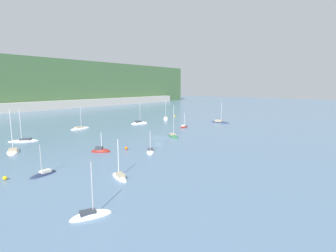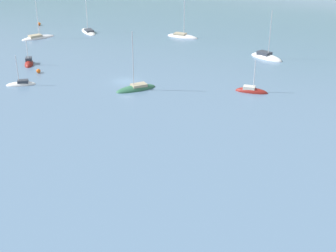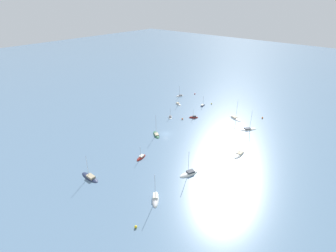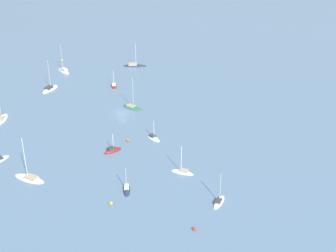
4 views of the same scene
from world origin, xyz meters
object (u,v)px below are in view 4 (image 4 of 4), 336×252
sailboat_6 (1,120)px  sailboat_9 (135,66)px  sailboat_0 (153,138)px  sailboat_10 (113,151)px  sailboat_1 (30,179)px  mooring_buoy_4 (111,203)px  sailboat_3 (50,89)px  sailboat_12 (114,86)px  sailboat_7 (219,202)px  mooring_buoy_2 (62,60)px  sailboat_11 (127,190)px  sailboat_4 (64,71)px  mooring_buoy_3 (128,140)px  sailboat_5 (182,172)px  sailboat_2 (132,108)px  mooring_buoy_1 (194,229)px

sailboat_6 → sailboat_9: sailboat_6 is taller
sailboat_0 → sailboat_6: size_ratio=0.61×
sailboat_6 → sailboat_10: bearing=-116.5°
sailboat_1 → mooring_buoy_4: 22.62m
sailboat_3 → sailboat_12: size_ratio=1.72×
sailboat_7 → mooring_buoy_2: sailboat_7 is taller
sailboat_9 → sailboat_11: bearing=-85.4°
sailboat_4 → mooring_buoy_2: (12.12, 3.65, 0.27)m
mooring_buoy_4 → sailboat_3: bearing=25.7°
sailboat_10 → mooring_buoy_4: (-23.02, -3.19, 0.26)m
sailboat_0 → sailboat_1: size_ratio=0.53×
sailboat_10 → mooring_buoy_2: sailboat_10 is taller
sailboat_11 → mooring_buoy_3: bearing=178.6°
sailboat_0 → sailboat_12: 41.39m
sailboat_10 → sailboat_1: bearing=179.5°
sailboat_3 → sailboat_9: 36.46m
sailboat_5 → sailboat_6: sailboat_6 is taller
sailboat_9 → mooring_buoy_4: (-89.84, -4.81, 0.24)m
sailboat_5 → sailboat_6: 60.28m
sailboat_0 → sailboat_4: sailboat_4 is taller
sailboat_11 → mooring_buoy_4: bearing=-32.9°
sailboat_2 → sailboat_10: sailboat_2 is taller
sailboat_11 → mooring_buoy_2: size_ratio=8.04×
sailboat_3 → mooring_buoy_1: size_ratio=15.12×
sailboat_3 → mooring_buoy_3: size_ratio=13.46×
sailboat_0 → mooring_buoy_2: size_ratio=7.52×
sailboat_1 → sailboat_12: sailboat_1 is taller
sailboat_2 → sailboat_11: (-44.74, -3.76, 0.01)m
mooring_buoy_2 → sailboat_7: bearing=-148.2°
sailboat_1 → sailboat_4: bearing=-58.6°
sailboat_11 → mooring_buoy_2: sailboat_11 is taller
sailboat_5 → sailboat_12: bearing=-47.6°
sailboat_3 → sailboat_5: bearing=-117.8°
sailboat_4 → sailboat_11: (-76.87, -33.39, -0.03)m
sailboat_1 → mooring_buoy_3: 28.55m
sailboat_9 → sailboat_12: bearing=-103.4°
sailboat_5 → mooring_buoy_2: size_ratio=9.69×
sailboat_11 → sailboat_12: size_ratio=1.00×
sailboat_0 → sailboat_2: 21.18m
sailboat_12 → sailboat_3: bearing=90.7°
sailboat_6 → sailboat_7: (-38.43, -62.18, 0.00)m
mooring_buoy_2 → sailboat_1: bearing=-170.9°
sailboat_1 → sailboat_11: sailboat_1 is taller
sailboat_1 → mooring_buoy_1: sailboat_1 is taller
sailboat_12 → mooring_buoy_2: bearing=33.2°
sailboat_7 → sailboat_12: sailboat_7 is taller
sailboat_5 → sailboat_12: size_ratio=1.20×
sailboat_3 → sailboat_6: bearing=-178.0°
sailboat_0 → sailboat_3: bearing=-171.9°
sailboat_1 → sailboat_4: 74.03m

